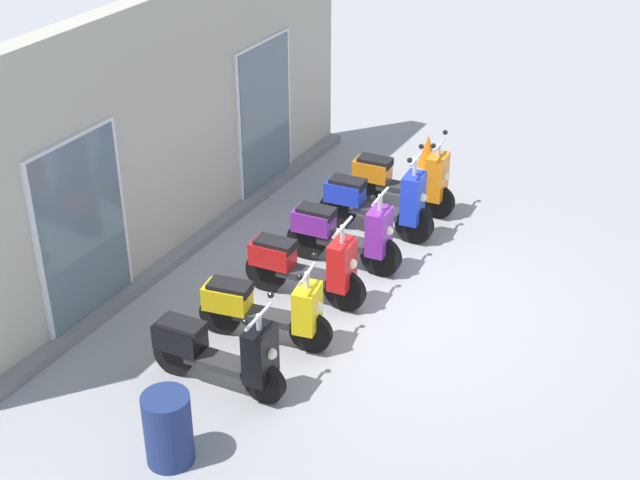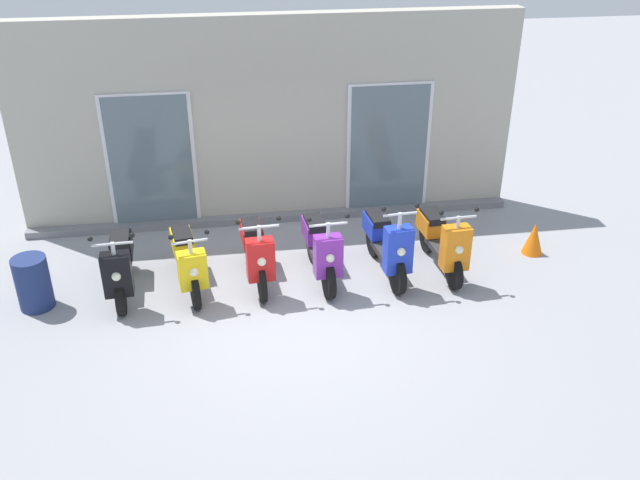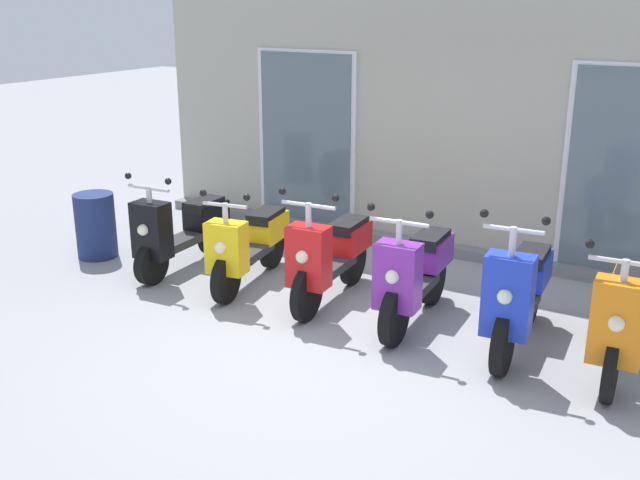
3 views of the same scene
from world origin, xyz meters
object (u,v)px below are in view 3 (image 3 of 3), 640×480
scooter_orange (623,315)px  trash_bin (96,225)px  scooter_purple (415,274)px  scooter_blue (519,293)px  scooter_yellow (250,243)px  scooter_black (181,229)px  scooter_red (330,255)px

scooter_orange → trash_bin: (-5.78, -0.13, -0.12)m
scooter_purple → trash_bin: scooter_purple is taller
scooter_blue → scooter_yellow: bearing=178.7°
scooter_purple → scooter_orange: bearing=-0.9°
trash_bin → scooter_black: bearing=9.2°
scooter_purple → scooter_orange: scooter_purple is taller
scooter_red → trash_bin: (-3.04, -0.21, -0.12)m
scooter_red → scooter_blue: scooter_blue is taller
scooter_black → scooter_yellow: scooter_black is taller
scooter_purple → scooter_black: bearing=179.4°
scooter_orange → scooter_red: bearing=178.3°
scooter_yellow → scooter_orange: size_ratio=0.99×
scooter_blue → scooter_orange: 0.84m
scooter_orange → trash_bin: scooter_orange is taller
scooter_purple → trash_bin: size_ratio=2.08×
scooter_purple → scooter_orange: 1.81m
scooter_black → scooter_blue: (3.80, -0.05, 0.05)m
scooter_purple → scooter_orange: (1.81, -0.03, 0.01)m
scooter_black → scooter_yellow: 0.93m
scooter_red → trash_bin: size_ratio=2.10×
scooter_blue → scooter_orange: bearing=-0.5°
scooter_red → scooter_purple: (0.93, -0.05, -0.01)m
scooter_red → scooter_blue: (1.90, -0.07, 0.01)m
scooter_red → scooter_purple: size_ratio=1.01×
scooter_black → scooter_red: scooter_red is taller
scooter_black → scooter_red: (1.90, 0.02, 0.04)m
scooter_black → scooter_red: bearing=0.7°
scooter_yellow → scooter_orange: bearing=-1.1°
scooter_yellow → scooter_red: bearing=0.6°
scooter_red → scooter_blue: bearing=-2.2°
scooter_red → trash_bin: 3.05m
scooter_red → scooter_orange: 2.74m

